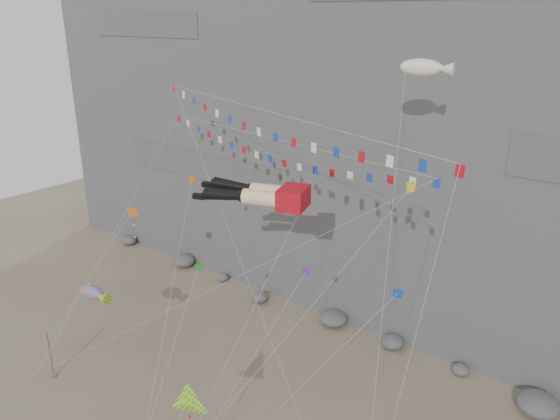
# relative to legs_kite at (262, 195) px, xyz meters

# --- Properties ---
(cliff) EXTENTS (80.00, 28.00, 50.00)m
(cliff) POSITION_rel_legs_kite_xyz_m (-1.44, 26.74, 9.01)
(cliff) COLOR slate
(cliff) RESTS_ON ground
(talus_boulders) EXTENTS (60.00, 3.00, 1.20)m
(talus_boulders) POSITION_rel_legs_kite_xyz_m (-1.44, 11.74, -15.39)
(talus_boulders) COLOR slate
(talus_boulders) RESTS_ON ground
(anchor_pole_left) EXTENTS (0.12, 0.12, 4.04)m
(anchor_pole_left) POSITION_rel_legs_kite_xyz_m (-14.74, -8.41, -13.97)
(anchor_pole_left) COLOR gray
(anchor_pole_left) RESTS_ON ground
(legs_kite) EXTENTS (7.90, 14.83, 20.83)m
(legs_kite) POSITION_rel_legs_kite_xyz_m (0.00, 0.00, 0.00)
(legs_kite) COLOR #B40B18
(legs_kite) RESTS_ON ground
(flag_banner_upper) EXTENTS (26.91, 17.29, 26.77)m
(flag_banner_upper) POSITION_rel_legs_kite_xyz_m (-3.01, 5.33, 2.28)
(flag_banner_upper) COLOR #B40B18
(flag_banner_upper) RESTS_ON ground
(flag_banner_lower) EXTENTS (28.08, 12.44, 25.54)m
(flag_banner_lower) POSITION_rel_legs_kite_xyz_m (0.38, 0.08, 5.44)
(flag_banner_lower) COLOR #B40B18
(flag_banner_lower) RESTS_ON ground
(harlequin_kite) EXTENTS (5.28, 9.44, 15.67)m
(harlequin_kite) POSITION_rel_legs_kite_xyz_m (-12.17, -1.42, -3.60)
(harlequin_kite) COLOR red
(harlequin_kite) RESTS_ON ground
(fish_windsock) EXTENTS (4.53, 5.59, 8.87)m
(fish_windsock) POSITION_rel_legs_kite_xyz_m (-12.42, -5.60, -8.92)
(fish_windsock) COLOR #FD450C
(fish_windsock) RESTS_ON ground
(delta_kite) EXTENTS (3.73, 3.60, 8.34)m
(delta_kite) POSITION_rel_legs_kite_xyz_m (2.26, -9.37, -9.37)
(delta_kite) COLOR yellow
(delta_kite) RESTS_ON ground
(blimp_windsock) EXTENTS (6.88, 14.51, 27.90)m
(blimp_windsock) POSITION_rel_legs_kite_xyz_m (7.28, 6.68, 7.90)
(blimp_windsock) COLOR #F5E7C9
(blimp_windsock) RESTS_ON ground
(small_kite_a) EXTENTS (6.97, 12.46, 20.44)m
(small_kite_a) POSITION_rel_legs_kite_xyz_m (-7.48, 0.65, -0.96)
(small_kite_a) COLOR orange
(small_kite_a) RESTS_ON ground
(small_kite_b) EXTENTS (2.83, 11.69, 16.17)m
(small_kite_b) POSITION_rel_legs_kite_xyz_m (3.69, -0.48, -4.60)
(small_kite_b) COLOR #6F1CA6
(small_kite_b) RESTS_ON ground
(small_kite_c) EXTENTS (3.15, 9.78, 14.51)m
(small_kite_c) POSITION_rel_legs_kite_xyz_m (-3.14, -3.17, -5.19)
(small_kite_c) COLOR #179919
(small_kite_c) RESTS_ON ground
(small_kite_d) EXTENTS (9.78, 12.87, 23.50)m
(small_kite_d) POSITION_rel_legs_kite_xyz_m (9.36, 1.39, 1.65)
(small_kite_d) COLOR yellow
(small_kite_d) RESTS_ON ground
(small_kite_e) EXTENTS (9.11, 9.49, 17.75)m
(small_kite_e) POSITION_rel_legs_kite_xyz_m (10.48, -1.58, -3.30)
(small_kite_e) COLOR #1237A4
(small_kite_e) RESTS_ON ground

